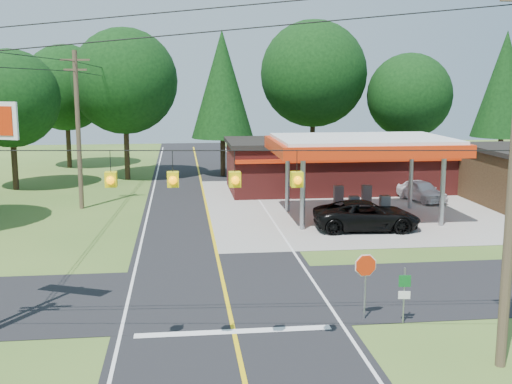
{
  "coord_description": "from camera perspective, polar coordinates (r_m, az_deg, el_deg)",
  "views": [
    {
      "loc": [
        -1.64,
        -23.54,
        8.23
      ],
      "look_at": [
        2.0,
        7.0,
        2.8
      ],
      "focal_mm": 45.0,
      "sensor_mm": 36.0,
      "label": 1
    }
  ],
  "objects": [
    {
      "name": "lane_center_yellow",
      "position": [
        24.98,
        -2.69,
        -9.17
      ],
      "size": [
        0.15,
        110.0,
        0.0
      ],
      "primitive_type": "cube",
      "color": "yellow",
      "rests_on": "main_highway"
    },
    {
      "name": "sedan_car",
      "position": [
        45.12,
        14.5,
        0.1
      ],
      "size": [
        5.12,
        5.12,
        1.43
      ],
      "primitive_type": "imported",
      "rotation": [
        0.0,
        0.0,
        0.26
      ],
      "color": "white",
      "rests_on": "ground"
    },
    {
      "name": "gas_canopy",
      "position": [
        38.26,
        9.41,
        3.93
      ],
      "size": [
        10.6,
        7.4,
        4.88
      ],
      "color": "gray",
      "rests_on": "ground"
    },
    {
      "name": "suv_car",
      "position": [
        35.81,
        9.81,
        -2.09
      ],
      "size": [
        6.16,
        6.16,
        1.62
      ],
      "primitive_type": "imported",
      "rotation": [
        0.0,
        0.0,
        1.51
      ],
      "color": "black",
      "rests_on": "ground"
    },
    {
      "name": "cross_road",
      "position": [
        24.98,
        -2.69,
        -9.2
      ],
      "size": [
        70.0,
        7.0,
        0.02
      ],
      "primitive_type": "cube",
      "color": "black",
      "rests_on": "ground"
    },
    {
      "name": "convenience_store",
      "position": [
        48.37,
        7.2,
        2.43
      ],
      "size": [
        16.4,
        7.55,
        3.8
      ],
      "color": "maroon",
      "rests_on": "ground"
    },
    {
      "name": "route_sign_post",
      "position": [
        22.49,
        13.04,
        -8.56
      ],
      "size": [
        0.4,
        0.11,
        1.97
      ],
      "color": "gray",
      "rests_on": "ground"
    },
    {
      "name": "utility_pole_north",
      "position": [
        58.84,
        -11.6,
        6.42
      ],
      "size": [
        0.3,
        0.3,
        9.5
      ],
      "color": "#473828",
      "rests_on": "ground"
    },
    {
      "name": "treeline_backdrop",
      "position": [
        47.62,
        -3.88,
        9.1
      ],
      "size": [
        70.27,
        51.59,
        13.3
      ],
      "color": "#332316",
      "rests_on": "ground"
    },
    {
      "name": "octagonal_stop_sign",
      "position": [
        22.4,
        9.71,
        -6.93
      ],
      "size": [
        0.82,
        0.15,
        2.36
      ],
      "color": "gray",
      "rests_on": "ground"
    },
    {
      "name": "ground",
      "position": [
        24.99,
        -2.69,
        -9.23
      ],
      "size": [
        120.0,
        120.0,
        0.0
      ],
      "primitive_type": "plane",
      "color": "#395F21",
      "rests_on": "ground"
    },
    {
      "name": "utility_pole_far_left",
      "position": [
        42.13,
        -15.53,
        5.53
      ],
      "size": [
        1.8,
        0.3,
        10.0
      ],
      "color": "#473828",
      "rests_on": "ground"
    },
    {
      "name": "overhead_beacons",
      "position": [
        17.67,
        -4.69,
        3.42
      ],
      "size": [
        17.04,
        2.04,
        1.03
      ],
      "color": "black",
      "rests_on": "ground"
    },
    {
      "name": "main_highway",
      "position": [
        24.99,
        -2.69,
        -9.21
      ],
      "size": [
        8.0,
        120.0,
        0.02
      ],
      "primitive_type": "cube",
      "color": "black",
      "rests_on": "ground"
    }
  ]
}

